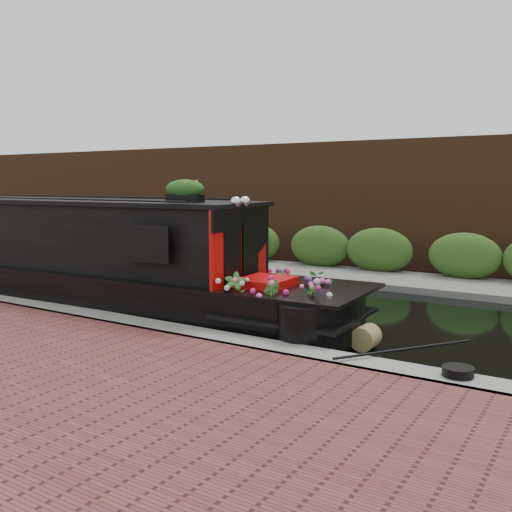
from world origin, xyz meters
The scene contains 8 objects.
ground centered at (0.00, 0.00, 0.00)m, with size 80.00×80.00×0.00m, color black.
near_bank_coping centered at (0.00, -3.30, 0.00)m, with size 40.00×0.60×0.50m, color gray.
far_bank_path centered at (0.00, 4.20, 0.00)m, with size 40.00×2.40×0.34m, color slate.
far_hedge centered at (0.00, 5.10, 0.00)m, with size 40.00×1.10×2.80m, color #31571D.
far_brick_wall centered at (0.00, 7.20, 0.00)m, with size 40.00×1.00×8.00m, color #502E1B.
narrowboat centered at (-2.38, -1.95, 0.89)m, with size 12.81×2.76×2.98m.
rope_fender centered at (4.44, -1.95, 0.20)m, with size 0.40×0.40×0.42m, color olive.
coiled_mooring_rope centered at (6.16, -3.21, 0.31)m, with size 0.40×0.40×0.12m, color black.
Camera 1 is at (7.71, -10.48, 2.70)m, focal length 40.00 mm.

